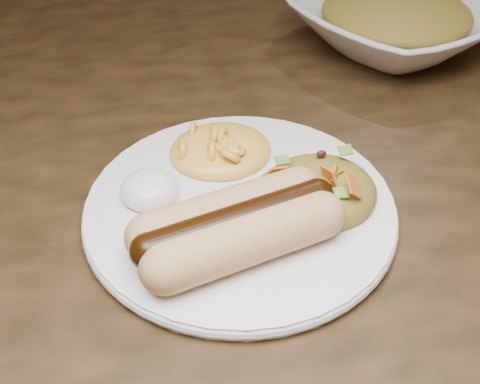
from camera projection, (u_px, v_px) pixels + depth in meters
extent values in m
cube|color=#422A16|center=(145.00, 139.00, 0.60)|extent=(1.60, 0.90, 0.04)
cylinder|color=#422A16|center=(472.00, 140.00, 1.24)|extent=(0.07, 0.07, 0.71)
cylinder|color=white|center=(240.00, 207.00, 0.48)|extent=(0.29, 0.29, 0.01)
cylinder|color=tan|center=(242.00, 241.00, 0.41)|extent=(0.13, 0.06, 0.04)
cylinder|color=tan|center=(232.00, 212.00, 0.44)|extent=(0.13, 0.06, 0.04)
cylinder|color=#311403|center=(237.00, 222.00, 0.42)|extent=(0.14, 0.06, 0.03)
ellipsoid|color=#F7A33D|center=(220.00, 138.00, 0.51)|extent=(0.10, 0.09, 0.04)
ellipsoid|color=white|center=(149.00, 183.00, 0.47)|extent=(0.06, 0.06, 0.03)
ellipsoid|color=#AE3F1E|center=(320.00, 185.00, 0.47)|extent=(0.10, 0.09, 0.04)
imported|color=white|center=(395.00, 22.00, 0.71)|extent=(0.33, 0.33, 0.06)
ellipsoid|color=#AE3F1E|center=(397.00, 7.00, 0.69)|extent=(0.21, 0.21, 0.05)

